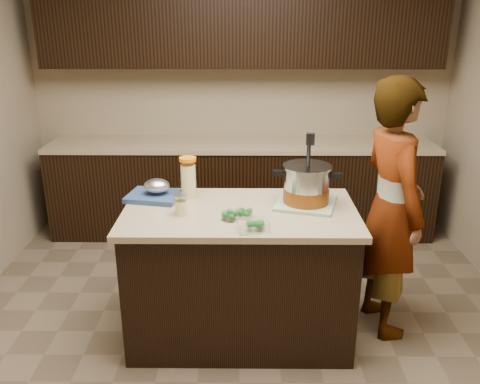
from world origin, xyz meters
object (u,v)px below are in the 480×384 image
at_px(stock_pot, 306,187).
at_px(person, 391,209).
at_px(island, 240,274).
at_px(lemonade_pitcher, 188,179).

distance_m(stock_pot, person, 0.58).
relative_size(stock_pot, person, 0.25).
height_order(island, person, person).
xyz_separation_m(island, lemonade_pitcher, (-0.34, 0.23, 0.57)).
xyz_separation_m(island, person, (0.98, 0.13, 0.40)).
relative_size(island, lemonade_pitcher, 5.42).
bearing_deg(person, lemonade_pitcher, 74.31).
bearing_deg(stock_pot, lemonade_pitcher, 178.56).
height_order(stock_pot, person, person).
bearing_deg(island, person, 7.43).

